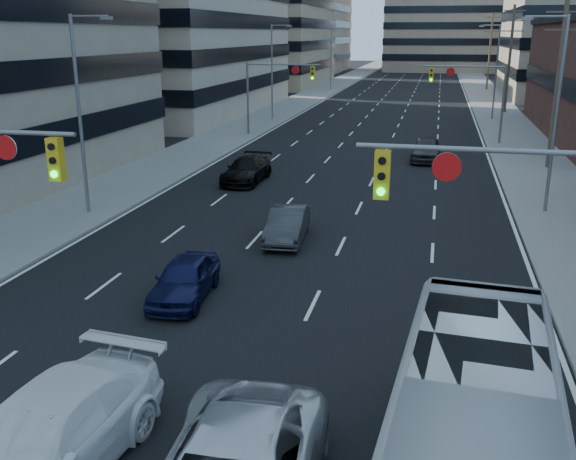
# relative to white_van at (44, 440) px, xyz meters

# --- Properties ---
(road_surface) EXTENTS (18.00, 300.00, 0.02)m
(road_surface) POSITION_rel_white_van_xyz_m (1.60, 127.20, -0.85)
(road_surface) COLOR black
(road_surface) RESTS_ON ground
(sidewalk_left) EXTENTS (5.00, 300.00, 0.15)m
(sidewalk_left) POSITION_rel_white_van_xyz_m (-9.90, 127.20, -0.79)
(sidewalk_left) COLOR slate
(sidewalk_left) RESTS_ON ground
(sidewalk_right) EXTENTS (5.00, 300.00, 0.15)m
(sidewalk_right) POSITION_rel_white_van_xyz_m (13.10, 127.20, -0.79)
(sidewalk_right) COLOR slate
(sidewalk_right) RESTS_ON ground
(office_left_far) EXTENTS (20.00, 30.00, 16.00)m
(office_left_far) POSITION_rel_white_van_xyz_m (-22.40, 97.20, 7.14)
(office_left_far) COLOR gray
(office_left_far) RESTS_ON ground
(bg_block_left) EXTENTS (24.00, 24.00, 20.00)m
(bg_block_left) POSITION_rel_white_van_xyz_m (-26.40, 137.20, 9.14)
(bg_block_left) COLOR #ADA089
(bg_block_left) RESTS_ON ground
(signal_near_right) EXTENTS (6.59, 0.33, 6.00)m
(signal_near_right) POSITION_rel_white_van_xyz_m (9.05, 5.19, 3.46)
(signal_near_right) COLOR slate
(signal_near_right) RESTS_ON ground
(signal_far_left) EXTENTS (6.09, 0.33, 6.00)m
(signal_far_left) POSITION_rel_white_van_xyz_m (-6.08, 42.19, 3.44)
(signal_far_left) COLOR slate
(signal_far_left) RESTS_ON ground
(signal_far_right) EXTENTS (6.09, 0.33, 6.00)m
(signal_far_right) POSITION_rel_white_van_xyz_m (9.28, 42.19, 3.44)
(signal_far_right) COLOR slate
(signal_far_right) RESTS_ON ground
(utility_pole_block) EXTENTS (2.20, 0.28, 11.00)m
(utility_pole_block) POSITION_rel_white_van_xyz_m (13.80, 33.20, 4.91)
(utility_pole_block) COLOR #4C3D2D
(utility_pole_block) RESTS_ON ground
(utility_pole_midblock) EXTENTS (2.20, 0.28, 11.00)m
(utility_pole_midblock) POSITION_rel_white_van_xyz_m (13.80, 63.20, 4.91)
(utility_pole_midblock) COLOR #4C3D2D
(utility_pole_midblock) RESTS_ON ground
(utility_pole_distant) EXTENTS (2.20, 0.28, 11.00)m
(utility_pole_distant) POSITION_rel_white_van_xyz_m (13.80, 93.20, 4.91)
(utility_pole_distant) COLOR #4C3D2D
(utility_pole_distant) RESTS_ON ground
(streetlight_left_near) EXTENTS (2.03, 0.22, 9.00)m
(streetlight_left_near) POSITION_rel_white_van_xyz_m (-8.74, 17.20, 4.19)
(streetlight_left_near) COLOR slate
(streetlight_left_near) RESTS_ON ground
(streetlight_left_mid) EXTENTS (2.03, 0.22, 9.00)m
(streetlight_left_mid) POSITION_rel_white_van_xyz_m (-8.74, 52.20, 4.19)
(streetlight_left_mid) COLOR slate
(streetlight_left_mid) RESTS_ON ground
(streetlight_left_far) EXTENTS (2.03, 0.22, 9.00)m
(streetlight_left_far) POSITION_rel_white_van_xyz_m (-8.74, 87.20, 4.19)
(streetlight_left_far) COLOR slate
(streetlight_left_far) RESTS_ON ground
(streetlight_right_near) EXTENTS (2.03, 0.22, 9.00)m
(streetlight_right_near) POSITION_rel_white_van_xyz_m (11.94, 22.20, 4.19)
(streetlight_right_near) COLOR slate
(streetlight_right_near) RESTS_ON ground
(streetlight_right_far) EXTENTS (2.03, 0.22, 9.00)m
(streetlight_right_far) POSITION_rel_white_van_xyz_m (11.94, 57.20, 4.19)
(streetlight_right_far) COLOR slate
(streetlight_right_far) RESTS_ON ground
(white_van) EXTENTS (3.01, 6.16, 1.73)m
(white_van) POSITION_rel_white_van_xyz_m (0.00, 0.00, 0.00)
(white_van) COLOR white
(white_van) RESTS_ON ground
(sedan_blue) EXTENTS (1.90, 4.09, 1.36)m
(sedan_blue) POSITION_rel_white_van_xyz_m (-0.71, 8.82, -0.18)
(sedan_blue) COLOR #0D1135
(sedan_blue) RESTS_ON ground
(sedan_grey_center) EXTENTS (1.74, 4.21, 1.36)m
(sedan_grey_center) POSITION_rel_white_van_xyz_m (1.12, 15.49, -0.18)
(sedan_grey_center) COLOR #2F2F31
(sedan_grey_center) RESTS_ON ground
(sedan_black_far) EXTENTS (2.09, 4.93, 1.42)m
(sedan_black_far) POSITION_rel_white_van_xyz_m (-3.60, 25.51, -0.15)
(sedan_black_far) COLOR black
(sedan_black_far) RESTS_ON ground
(sedan_grey_right) EXTENTS (1.95, 4.66, 1.57)m
(sedan_grey_right) POSITION_rel_white_van_xyz_m (6.26, 34.35, -0.08)
(sedan_grey_right) COLOR #2E2E30
(sedan_grey_right) RESTS_ON ground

